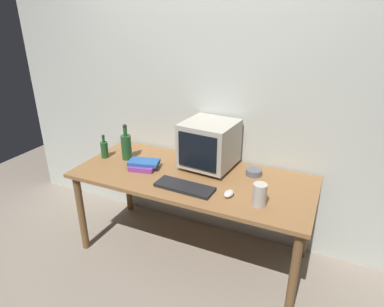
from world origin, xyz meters
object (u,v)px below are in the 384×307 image
Objects in this scene: book_stack at (144,165)px; metal_canister at (260,195)px; keyboard at (185,187)px; bottle_tall at (126,146)px; bottle_short at (105,149)px; crt_monitor at (209,144)px; computer_mouse at (229,193)px; cd_spindle at (254,172)px.

book_stack is 0.96m from metal_canister.
metal_canister is (0.95, -0.15, 0.04)m from book_stack.
bottle_tall reaches higher than keyboard.
bottle_short is at bearing 168.77° from keyboard.
computer_mouse is (0.29, -0.36, -0.17)m from crt_monitor.
bottle_tall is at bearing 155.86° from book_stack.
bottle_short reaches higher than keyboard.
book_stack is at bearing -152.12° from crt_monitor.
book_stack reaches higher than computer_mouse.
keyboard is 1.62× the size of book_stack.
bottle_tall is 1.50× the size of bottle_short.
book_stack is (0.41, -0.05, -0.04)m from bottle_short.
crt_monitor is 1.62× the size of book_stack.
metal_canister reaches higher than keyboard.
book_stack is (-0.43, 0.15, 0.02)m from keyboard.
metal_canister is at bearing -37.79° from crt_monitor.
metal_canister is (0.50, -0.39, -0.12)m from crt_monitor.
book_stack is 0.85m from cd_spindle.
bottle_tall is at bearing 161.26° from keyboard.
computer_mouse is 0.83× the size of cd_spindle.
book_stack reaches higher than cd_spindle.
bottle_short is 0.78× the size of book_stack.
crt_monitor is 4.17× the size of computer_mouse.
computer_mouse is 0.38m from cd_spindle.
bottle_tall is 2.03× the size of metal_canister.
metal_canister is (0.14, -0.40, 0.05)m from cd_spindle.
crt_monitor reaches higher than bottle_tall.
crt_monitor is 3.48× the size of cd_spindle.
cd_spindle is at bearing 109.18° from metal_canister.
keyboard is (-0.02, -0.39, -0.18)m from crt_monitor.
keyboard is at bearing -169.65° from computer_mouse.
bottle_tall reaches higher than computer_mouse.
bottle_short is at bearing 171.71° from metal_canister.
book_stack is (0.22, -0.10, -0.08)m from bottle_tall.
crt_monitor is 0.40m from cd_spindle.
book_stack is (-0.74, 0.12, 0.01)m from computer_mouse.
cd_spindle is (0.81, 0.25, -0.01)m from book_stack.
crt_monitor reaches higher than metal_canister.
bottle_short is at bearing -170.69° from cd_spindle.
computer_mouse is at bearing 8.68° from keyboard.
bottle_short is (-0.19, -0.05, -0.04)m from bottle_tall.
computer_mouse is 0.99m from bottle_tall.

